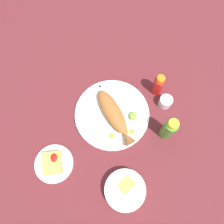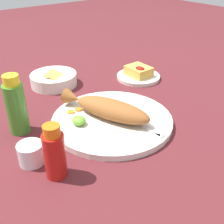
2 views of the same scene
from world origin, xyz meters
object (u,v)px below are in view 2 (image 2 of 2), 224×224
Objects in this scene: salt_cup at (31,155)px; side_plate_fries at (138,77)px; fork_far at (131,132)px; fried_fish at (107,108)px; hot_sauce_bottle_red at (54,153)px; main_plate at (112,120)px; hot_sauce_bottle_green at (16,106)px; fork_near at (141,125)px; guacamole_bowl at (54,79)px.

side_plate_fries is (-0.22, 0.56, -0.02)m from salt_cup.
fried_fish is at bearing 141.38° from fork_far.
hot_sauce_bottle_red is (0.00, -0.23, 0.04)m from fork_far.
fried_fish is 4.75× the size of salt_cup.
main_plate is 0.28m from hot_sauce_bottle_green.
fried_fish is 0.11m from fork_near.
salt_cup is at bearing -34.72° from guacamole_bowl.
fork_far is 0.89× the size of hot_sauce_bottle_green.
guacamole_bowl is at bearing 159.27° from fried_fish.
fried_fish is 0.26m from salt_cup.
fork_far is (0.01, -0.05, 0.00)m from fork_near.
guacamole_bowl is (-0.45, 0.00, 0.01)m from fork_far.
hot_sauce_bottle_red is 0.61m from side_plate_fries.
hot_sauce_bottle_green is at bearing -137.36° from fried_fish.
fork_near is at bearing -41.54° from side_plate_fries.
fried_fish is 1.61× the size of fork_near.
side_plate_fries is (-0.30, 0.53, -0.06)m from hot_sauce_bottle_red.
hot_sauce_bottle_green is at bearing -82.37° from side_plate_fries.
fork_far is at bearing 90.81° from hot_sauce_bottle_red.
salt_cup is 0.36× the size of side_plate_fries.
fried_fish is at bearing -160.47° from fork_near.
main_plate is at bearing -55.61° from side_plate_fries.
fork_near is 1.20× the size of fork_far.
main_plate is at bearing 112.26° from hot_sauce_bottle_red.
fried_fish is at bearing -159.05° from main_plate.
hot_sauce_bottle_green is (-0.22, -0.23, 0.06)m from fork_far.
guacamole_bowl is at bearing 142.23° from fork_far.
fork_near is 0.28m from hot_sauce_bottle_red.
fork_near is 0.35m from hot_sauce_bottle_green.
guacamole_bowl is at bearing 152.79° from hot_sauce_bottle_red.
side_plate_fries is at bearing 97.63° from hot_sauce_bottle_green.
fork_near is 0.44m from guacamole_bowl.
salt_cup is at bearing -102.98° from fried_fish.
fried_fish is 0.34m from guacamole_bowl.
fork_far is 0.89× the size of guacamole_bowl.
salt_cup reaches higher than main_plate.
fork_near is (0.08, 0.04, 0.01)m from main_plate.
main_plate is at bearing 1.17° from guacamole_bowl.
fried_fish is at bearing 0.22° from guacamole_bowl.
main_plate is 0.09m from fork_near.
main_plate is at bearing 94.52° from salt_cup.
fork_far is 2.47× the size of salt_cup.
salt_cup is at bearing -106.99° from fork_near.
fork_near is 2.96× the size of salt_cup.
fork_near and fork_far have the same top height.
fork_near is 0.31m from salt_cup.
hot_sauce_bottle_green reaches higher than fried_fish.
salt_cup is 0.36× the size of guacamole_bowl.
side_plate_fries is at bearing 96.80° from fork_far.
main_plate is 5.75× the size of salt_cup.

